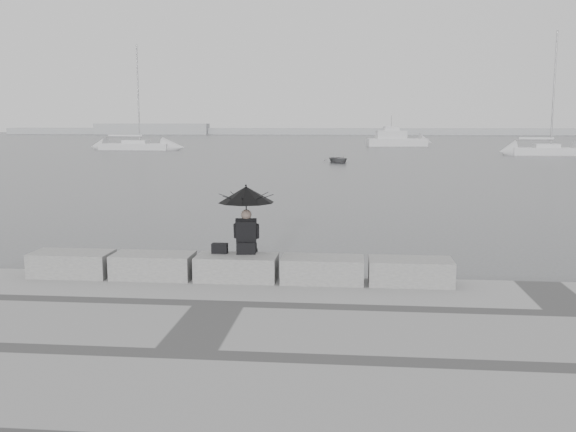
# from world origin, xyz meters

# --- Properties ---
(ground) EXTENTS (360.00, 360.00, 0.00)m
(ground) POSITION_xyz_m (0.00, 0.00, 0.00)
(ground) COLOR #434548
(ground) RESTS_ON ground
(stone_block_far_left) EXTENTS (1.60, 0.80, 0.50)m
(stone_block_far_left) POSITION_xyz_m (-3.40, -0.45, 0.75)
(stone_block_far_left) COLOR slate
(stone_block_far_left) RESTS_ON promenade
(stone_block_left) EXTENTS (1.60, 0.80, 0.50)m
(stone_block_left) POSITION_xyz_m (-1.70, -0.45, 0.75)
(stone_block_left) COLOR slate
(stone_block_left) RESTS_ON promenade
(stone_block_centre) EXTENTS (1.60, 0.80, 0.50)m
(stone_block_centre) POSITION_xyz_m (0.00, -0.45, 0.75)
(stone_block_centre) COLOR slate
(stone_block_centre) RESTS_ON promenade
(stone_block_right) EXTENTS (1.60, 0.80, 0.50)m
(stone_block_right) POSITION_xyz_m (1.70, -0.45, 0.75)
(stone_block_right) COLOR slate
(stone_block_right) RESTS_ON promenade
(stone_block_far_right) EXTENTS (1.60, 0.80, 0.50)m
(stone_block_far_right) POSITION_xyz_m (3.40, -0.45, 0.75)
(stone_block_far_right) COLOR slate
(stone_block_far_right) RESTS_ON promenade
(seated_person) EXTENTS (1.13, 1.13, 1.39)m
(seated_person) POSITION_xyz_m (0.16, -0.21, 2.00)
(seated_person) COLOR black
(seated_person) RESTS_ON stone_block_centre
(bag) EXTENTS (0.31, 0.18, 0.20)m
(bag) POSITION_xyz_m (-0.38, -0.27, 1.10)
(bag) COLOR black
(bag) RESTS_ON stone_block_centre
(distant_landmass) EXTENTS (180.00, 8.00, 2.80)m
(distant_landmass) POSITION_xyz_m (-8.14, 154.51, 0.90)
(distant_landmass) COLOR #9FA2A5
(distant_landmass) RESTS_ON ground
(sailboat_left) EXTENTS (8.95, 2.99, 12.90)m
(sailboat_left) POSITION_xyz_m (-24.58, 65.19, 0.51)
(sailboat_left) COLOR silver
(sailboat_left) RESTS_ON ground
(sailboat_right) EXTENTS (7.17, 2.55, 12.90)m
(sailboat_right) POSITION_xyz_m (22.64, 57.55, 0.53)
(sailboat_right) COLOR silver
(sailboat_right) RESTS_ON ground
(motor_cruiser) EXTENTS (8.62, 3.86, 4.50)m
(motor_cruiser) POSITION_xyz_m (8.56, 79.93, 0.89)
(motor_cruiser) COLOR silver
(motor_cruiser) RESTS_ON ground
(dinghy) EXTENTS (3.46, 2.31, 0.54)m
(dinghy) POSITION_xyz_m (1.07, 43.32, 0.27)
(dinghy) COLOR gray
(dinghy) RESTS_ON ground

